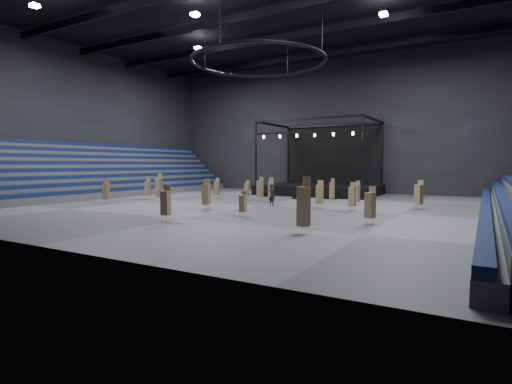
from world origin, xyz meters
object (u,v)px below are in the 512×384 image
Objects in this scene: chair_stack_3 at (271,190)px; chair_stack_6 at (207,193)px; flight_case_right at (331,195)px; chair_stack_12 at (260,189)px; chair_stack_13 at (332,190)px; chair_stack_17 at (159,187)px; chair_stack_15 at (304,205)px; chair_stack_14 at (166,202)px; crew_member at (302,206)px; chair_stack_1 at (148,188)px; chair_stack_0 at (217,188)px; chair_stack_8 at (370,205)px; man_center at (272,195)px; chair_stack_5 at (206,194)px; chair_stack_2 at (106,191)px; flight_case_mid at (298,195)px; chair_stack_10 at (352,196)px; chair_stack_7 at (320,194)px; chair_stack_16 at (247,189)px; flight_case_left at (265,194)px; stage at (322,183)px; chair_stack_11 at (357,193)px; chair_stack_4 at (243,203)px.

chair_stack_6 is at bearing -126.21° from chair_stack_3.
chair_stack_12 is at bearing -130.87° from flight_case_right.
chair_stack_17 reaches higher than chair_stack_13.
chair_stack_14 is at bearing -160.21° from chair_stack_15.
chair_stack_1 is at bearing 56.61° from crew_member.
chair_stack_0 is 0.90× the size of chair_stack_3.
chair_stack_15 is (-2.22, -5.35, 0.32)m from chair_stack_8.
man_center is (1.19, -2.03, -0.29)m from chair_stack_3.
chair_stack_5 is 1.06× the size of chair_stack_14.
flight_case_mid is at bearing 26.23° from chair_stack_2.
chair_stack_5 reaches higher than chair_stack_3.
chair_stack_2 is 23.00m from chair_stack_10.
chair_stack_7 is at bearing 153.74° from chair_stack_8.
chair_stack_16 is (-2.10, 0.90, -0.20)m from chair_stack_12.
chair_stack_7 is (8.80, 4.10, 0.02)m from chair_stack_6.
chair_stack_3 is 1.02× the size of chair_stack_6.
chair_stack_12 is 1.27× the size of man_center.
crew_member is at bearing -48.10° from chair_stack_16.
flight_case_left is at bearing 169.69° from flight_case_mid.
chair_stack_7 is at bearing 126.93° from chair_stack_15.
chair_stack_17 is (-10.67, -17.96, 0.02)m from stage.
chair_stack_12 is 1.06× the size of chair_stack_13.
chair_stack_10 is at bearing -60.31° from chair_stack_11.
chair_stack_5 is 9.61m from chair_stack_7.
chair_stack_3 is 4.43m from chair_stack_16.
chair_stack_4 is at bearing -80.87° from flight_case_mid.
stage is 14.44m from chair_stack_0.
stage is 20.89m from chair_stack_17.
chair_stack_5 is 6.61m from man_center.
stage reaches higher than chair_stack_5.
chair_stack_2 is (-9.23, -14.97, 0.93)m from flight_case_left.
flight_case_left is 0.79× the size of flight_case_mid.
chair_stack_0 reaches higher than flight_case_mid.
chair_stack_0 is 1.09× the size of chair_stack_16.
chair_stack_1 is 10.88m from chair_stack_16.
chair_stack_6 is 1.60× the size of crew_member.
flight_case_left is at bearing 130.55° from chair_stack_12.
chair_stack_3 is at bearing -2.93° from chair_stack_1.
chair_stack_1 is at bearing 139.72° from chair_stack_5.
chair_stack_3 is at bearing -115.74° from flight_case_right.
crew_member is at bearing -16.44° from chair_stack_2.
chair_stack_15 is (3.75, -12.18, 0.29)m from chair_stack_7.
chair_stack_10 reaches higher than flight_case_right.
chair_stack_12 reaches higher than chair_stack_16.
chair_stack_16 is 1.05× the size of man_center.
stage is at bearing 98.21° from chair_stack_12.
flight_case_mid is 0.57× the size of chair_stack_0.
flight_case_right is 0.53× the size of chair_stack_5.
chair_stack_10 is at bearing 6.84° from chair_stack_6.
chair_stack_3 is 1.03× the size of chair_stack_14.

